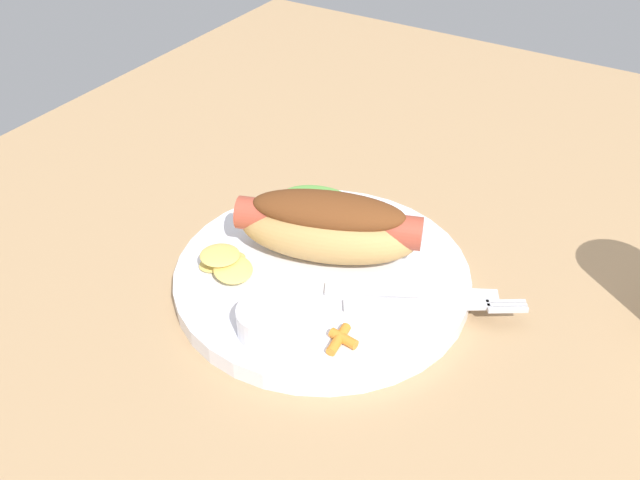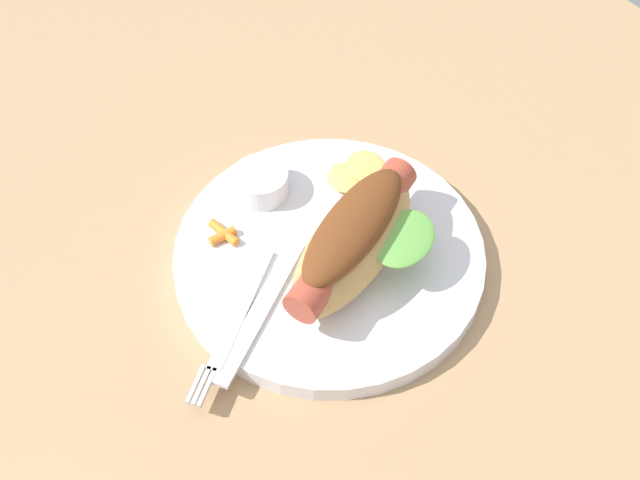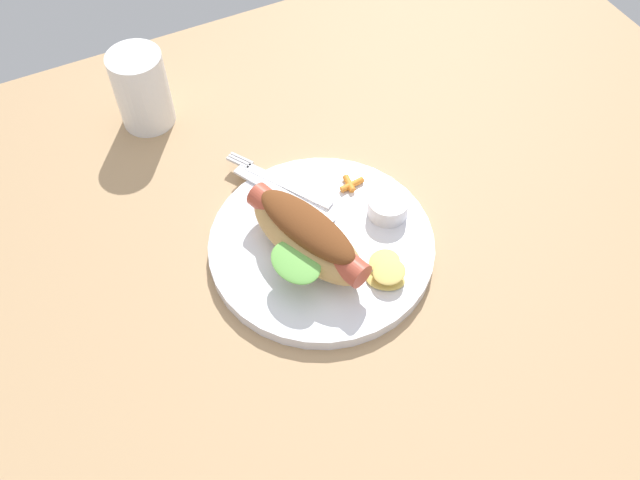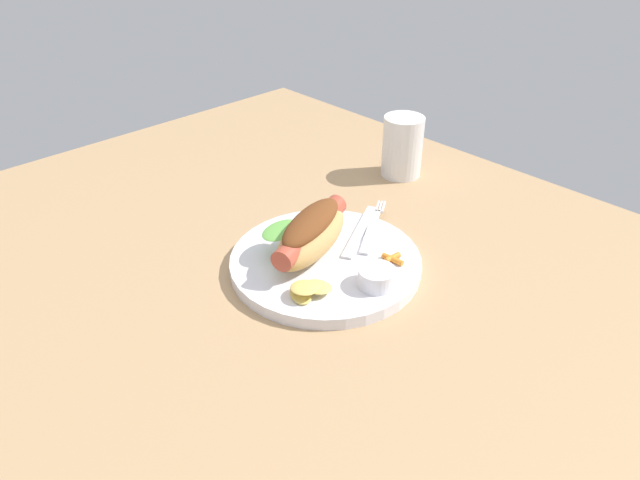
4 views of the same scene
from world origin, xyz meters
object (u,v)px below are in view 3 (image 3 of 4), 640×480
at_px(plate, 322,245).
at_px(carrot_garnish, 351,184).
at_px(fork, 283,181).
at_px(chips_pile, 386,271).
at_px(sauce_ramekin, 388,206).
at_px(knife, 283,195).
at_px(hot_dog, 307,236).
at_px(drinking_cup, 142,89).

distance_m(plate, carrot_garnish, 0.09).
height_order(fork, chips_pile, chips_pile).
relative_size(sauce_ramekin, fork, 0.35).
xyz_separation_m(plate, sauce_ramekin, (-0.09, -0.00, 0.02)).
bearing_deg(carrot_garnish, knife, -15.49).
relative_size(hot_dog, sauce_ramekin, 3.57).
distance_m(hot_dog, drinking_cup, 0.31).
bearing_deg(sauce_ramekin, knife, -37.85).
relative_size(hot_dog, drinking_cup, 1.61).
height_order(hot_dog, carrot_garnish, hot_dog).
bearing_deg(carrot_garnish, plate, 40.67).
height_order(sauce_ramekin, chips_pile, sauce_ramekin).
xyz_separation_m(hot_dog, chips_pile, (-0.06, 0.06, -0.02)).
xyz_separation_m(sauce_ramekin, drinking_cup, (0.19, -0.28, 0.02)).
height_order(plate, knife, knife).
xyz_separation_m(plate, hot_dog, (0.02, 0.01, 0.04)).
bearing_deg(knife, drinking_cup, -2.42).
relative_size(fork, carrot_garnish, 4.26).
relative_size(plate, knife, 1.79).
height_order(fork, carrot_garnish, carrot_garnish).
bearing_deg(knife, carrot_garnish, -133.07).
height_order(plate, chips_pile, chips_pile).
xyz_separation_m(plate, knife, (0.01, -0.08, 0.01)).
xyz_separation_m(carrot_garnish, drinking_cup, (0.17, -0.23, 0.03)).
xyz_separation_m(chips_pile, drinking_cup, (0.15, -0.36, 0.03)).
xyz_separation_m(plate, carrot_garnish, (-0.07, -0.06, 0.01)).
xyz_separation_m(knife, carrot_garnish, (-0.08, 0.02, 0.00)).
xyz_separation_m(plate, drinking_cup, (0.11, -0.29, 0.04)).
relative_size(plate, fork, 1.92).
relative_size(plate, chips_pile, 3.91).
bearing_deg(drinking_cup, plate, 110.86).
xyz_separation_m(knife, drinking_cup, (0.10, -0.21, 0.03)).
bearing_deg(hot_dog, carrot_garnish, -73.03).
distance_m(hot_dog, fork, 0.11).
xyz_separation_m(sauce_ramekin, fork, (0.09, -0.10, -0.01)).
bearing_deg(chips_pile, carrot_garnish, -100.85).
bearing_deg(sauce_ramekin, hot_dog, 5.91).
height_order(chips_pile, drinking_cup, drinking_cup).
relative_size(hot_dog, carrot_garnish, 5.36).
distance_m(plate, hot_dog, 0.05).
distance_m(knife, chips_pile, 0.16).
relative_size(hot_dog, fork, 1.26).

